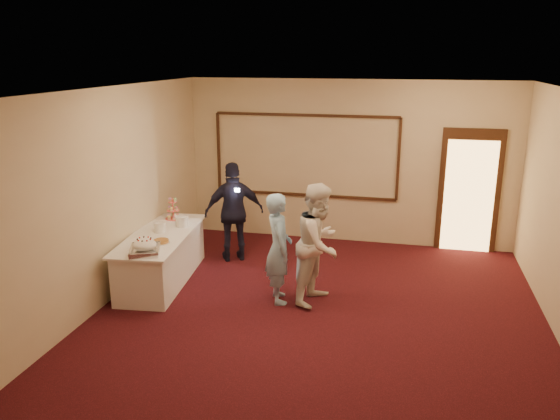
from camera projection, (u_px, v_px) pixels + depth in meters
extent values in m
plane|color=black|center=(315.00, 325.00, 7.16)|extent=(7.00, 7.00, 0.00)
cube|color=beige|center=(348.00, 163.00, 10.02)|extent=(6.00, 0.04, 3.00)
cube|color=beige|center=(226.00, 368.00, 3.47)|extent=(6.00, 0.04, 3.00)
cube|color=beige|center=(99.00, 201.00, 7.40)|extent=(0.04, 7.00, 3.00)
cube|color=white|center=(319.00, 92.00, 6.33)|extent=(6.00, 7.00, 0.04)
cube|color=#321E0F|center=(305.00, 195.00, 10.34)|extent=(3.40, 0.04, 0.05)
cube|color=#321E0F|center=(306.00, 115.00, 9.93)|extent=(3.40, 0.04, 0.05)
cube|color=#321E0F|center=(219.00, 152.00, 10.51)|extent=(0.05, 0.04, 1.50)
cube|color=#321E0F|center=(399.00, 160.00, 9.77)|extent=(0.05, 0.04, 1.50)
cube|color=#321E0F|center=(469.00, 191.00, 9.62)|extent=(1.05, 0.06, 2.20)
cube|color=#FFBF66|center=(469.00, 197.00, 9.62)|extent=(0.85, 0.02, 2.00)
cube|color=white|center=(162.00, 258.00, 8.46)|extent=(0.98, 2.18, 0.74)
cube|color=white|center=(160.00, 235.00, 8.36)|extent=(1.09, 2.30, 0.03)
cube|color=silver|center=(145.00, 251.00, 7.56)|extent=(0.54, 0.60, 0.04)
ellipsoid|color=white|center=(145.00, 245.00, 7.53)|extent=(0.32, 0.32, 0.15)
cube|color=silver|center=(157.00, 247.00, 7.67)|extent=(0.27, 0.26, 0.01)
cylinder|color=#EF5D57|center=(173.00, 209.00, 9.06)|extent=(0.02, 0.02, 0.36)
cylinder|color=#EF5D57|center=(174.00, 219.00, 9.11)|extent=(0.27, 0.27, 0.01)
cylinder|color=#EF5D57|center=(173.00, 210.00, 9.07)|extent=(0.21, 0.21, 0.01)
cylinder|color=#EF5D57|center=(173.00, 202.00, 9.03)|extent=(0.14, 0.14, 0.01)
cylinder|color=white|center=(160.00, 227.00, 8.42)|extent=(0.18, 0.18, 0.15)
cylinder|color=white|center=(159.00, 223.00, 8.40)|extent=(0.19, 0.19, 0.01)
cylinder|color=white|center=(182.00, 222.00, 8.69)|extent=(0.19, 0.19, 0.16)
cylinder|color=white|center=(181.00, 217.00, 8.67)|extent=(0.20, 0.20, 0.01)
cylinder|color=white|center=(161.00, 243.00, 7.94)|extent=(0.25, 0.25, 0.01)
cylinder|color=brown|center=(161.00, 241.00, 7.93)|extent=(0.22, 0.22, 0.04)
imported|color=#95C5EC|center=(279.00, 248.00, 7.67)|extent=(0.57, 0.68, 1.59)
imported|color=white|center=(319.00, 244.00, 7.64)|extent=(0.87, 0.99, 1.73)
imported|color=black|center=(234.00, 212.00, 9.22)|extent=(1.08, 0.80, 1.70)
cube|color=white|center=(237.00, 190.00, 8.84)|extent=(0.07, 0.04, 0.05)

